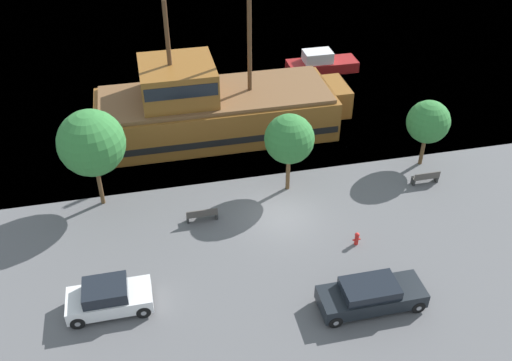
{
  "coord_description": "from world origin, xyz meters",
  "views": [
    {
      "loc": [
        -6.77,
        -23.7,
        20.42
      ],
      "look_at": [
        -1.06,
        2.0,
        1.2
      ],
      "focal_mm": 40.0,
      "sensor_mm": 36.0,
      "label": 1
    }
  ],
  "objects_px": {
    "pirate_ship": "(212,108)",
    "bench_promenade_west": "(202,215)",
    "fire_hydrant": "(357,238)",
    "moored_boat_dockside": "(321,64)",
    "bench_promenade_east": "(426,178)",
    "parked_car_curb_front": "(371,295)",
    "parked_car_curb_mid": "(109,297)"
  },
  "relations": [
    {
      "from": "bench_promenade_west",
      "to": "pirate_ship",
      "type": "bearing_deg",
      "value": 77.22
    },
    {
      "from": "pirate_ship",
      "to": "fire_hydrant",
      "type": "height_order",
      "value": "pirate_ship"
    },
    {
      "from": "moored_boat_dockside",
      "to": "fire_hydrant",
      "type": "relative_size",
      "value": 7.5
    },
    {
      "from": "parked_car_curb_front",
      "to": "bench_promenade_east",
      "type": "relative_size",
      "value": 3.01
    },
    {
      "from": "fire_hydrant",
      "to": "bench_promenade_west",
      "type": "xyz_separation_m",
      "value": [
        -7.64,
        3.64,
        0.03
      ]
    },
    {
      "from": "bench_promenade_west",
      "to": "bench_promenade_east",
      "type": "bearing_deg",
      "value": 2.35
    },
    {
      "from": "fire_hydrant",
      "to": "moored_boat_dockside",
      "type": "bearing_deg",
      "value": 77.35
    },
    {
      "from": "moored_boat_dockside",
      "to": "fire_hydrant",
      "type": "height_order",
      "value": "moored_boat_dockside"
    },
    {
      "from": "parked_car_curb_front",
      "to": "bench_promenade_east",
      "type": "bearing_deg",
      "value": 50.53
    },
    {
      "from": "parked_car_curb_mid",
      "to": "bench_promenade_west",
      "type": "xyz_separation_m",
      "value": [
        5.05,
        5.35,
        -0.31
      ]
    },
    {
      "from": "moored_boat_dockside",
      "to": "bench_promenade_west",
      "type": "height_order",
      "value": "moored_boat_dockside"
    },
    {
      "from": "fire_hydrant",
      "to": "bench_promenade_east",
      "type": "bearing_deg",
      "value": 35.13
    },
    {
      "from": "pirate_ship",
      "to": "bench_promenade_east",
      "type": "bearing_deg",
      "value": -36.78
    },
    {
      "from": "parked_car_curb_mid",
      "to": "pirate_ship",
      "type": "bearing_deg",
      "value": 63.84
    },
    {
      "from": "parked_car_curb_front",
      "to": "fire_hydrant",
      "type": "bearing_deg",
      "value": 77.64
    },
    {
      "from": "moored_boat_dockside",
      "to": "bench_promenade_west",
      "type": "bearing_deg",
      "value": -125.93
    },
    {
      "from": "pirate_ship",
      "to": "bench_promenade_west",
      "type": "height_order",
      "value": "pirate_ship"
    },
    {
      "from": "parked_car_curb_mid",
      "to": "bench_promenade_west",
      "type": "relative_size",
      "value": 2.23
    },
    {
      "from": "moored_boat_dockside",
      "to": "bench_promenade_east",
      "type": "bearing_deg",
      "value": -85.27
    },
    {
      "from": "pirate_ship",
      "to": "bench_promenade_west",
      "type": "relative_size",
      "value": 9.88
    },
    {
      "from": "moored_boat_dockside",
      "to": "bench_promenade_east",
      "type": "xyz_separation_m",
      "value": [
        1.35,
        -16.35,
        -0.22
      ]
    },
    {
      "from": "pirate_ship",
      "to": "fire_hydrant",
      "type": "relative_size",
      "value": 22.21
    },
    {
      "from": "parked_car_curb_front",
      "to": "bench_promenade_east",
      "type": "xyz_separation_m",
      "value": [
        6.87,
        8.35,
        -0.3
      ]
    },
    {
      "from": "bench_promenade_east",
      "to": "bench_promenade_west",
      "type": "relative_size",
      "value": 0.95
    },
    {
      "from": "parked_car_curb_mid",
      "to": "fire_hydrant",
      "type": "relative_size",
      "value": 5.02
    },
    {
      "from": "pirate_ship",
      "to": "parked_car_curb_mid",
      "type": "bearing_deg",
      "value": -116.16
    },
    {
      "from": "fire_hydrant",
      "to": "bench_promenade_east",
      "type": "distance_m",
      "value": 7.29
    },
    {
      "from": "parked_car_curb_front",
      "to": "bench_promenade_east",
      "type": "distance_m",
      "value": 10.82
    },
    {
      "from": "parked_car_curb_front",
      "to": "bench_promenade_west",
      "type": "distance_m",
      "value": 10.3
    },
    {
      "from": "pirate_ship",
      "to": "bench_promenade_west",
      "type": "bearing_deg",
      "value": -102.78
    },
    {
      "from": "pirate_ship",
      "to": "bench_promenade_east",
      "type": "height_order",
      "value": "pirate_ship"
    },
    {
      "from": "parked_car_curb_front",
      "to": "bench_promenade_west",
      "type": "height_order",
      "value": "parked_car_curb_front"
    }
  ]
}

